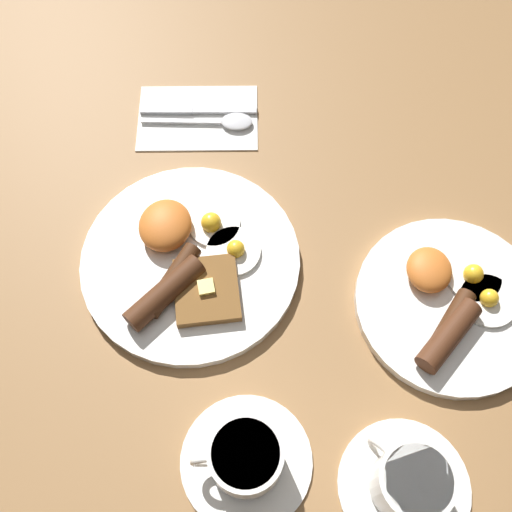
{
  "coord_description": "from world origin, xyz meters",
  "views": [
    {
      "loc": [
        0.34,
        0.11,
        0.72
      ],
      "look_at": [
        -0.0,
        0.09,
        0.03
      ],
      "focal_mm": 42.0,
      "sensor_mm": 36.0,
      "label": 1
    }
  ],
  "objects_px": {
    "teacup_near": "(245,458)",
    "spoon": "(225,121)",
    "teacup_far": "(409,483)",
    "breakfast_plate_near": "(189,260)",
    "knife": "(192,109)",
    "breakfast_plate_far": "(451,303)"
  },
  "relations": [
    {
      "from": "teacup_near",
      "to": "spoon",
      "type": "distance_m",
      "value": 0.49
    },
    {
      "from": "teacup_far",
      "to": "breakfast_plate_near",
      "type": "bearing_deg",
      "value": -133.14
    },
    {
      "from": "spoon",
      "to": "knife",
      "type": "bearing_deg",
      "value": 155.28
    },
    {
      "from": "teacup_far",
      "to": "teacup_near",
      "type": "bearing_deg",
      "value": -93.98
    },
    {
      "from": "knife",
      "to": "spoon",
      "type": "bearing_deg",
      "value": -25.7
    },
    {
      "from": "breakfast_plate_near",
      "to": "knife",
      "type": "relative_size",
      "value": 1.63
    },
    {
      "from": "breakfast_plate_far",
      "to": "teacup_near",
      "type": "height_order",
      "value": "teacup_near"
    },
    {
      "from": "breakfast_plate_far",
      "to": "spoon",
      "type": "xyz_separation_m",
      "value": [
        -0.27,
        -0.32,
        -0.0
      ]
    },
    {
      "from": "teacup_near",
      "to": "teacup_far",
      "type": "bearing_deg",
      "value": 86.02
    },
    {
      "from": "breakfast_plate_near",
      "to": "teacup_far",
      "type": "distance_m",
      "value": 0.38
    },
    {
      "from": "breakfast_plate_far",
      "to": "spoon",
      "type": "relative_size",
      "value": 1.45
    },
    {
      "from": "knife",
      "to": "teacup_near",
      "type": "bearing_deg",
      "value": -80.13
    },
    {
      "from": "breakfast_plate_far",
      "to": "spoon",
      "type": "bearing_deg",
      "value": -130.63
    },
    {
      "from": "teacup_far",
      "to": "breakfast_plate_far",
      "type": "bearing_deg",
      "value": 163.77
    },
    {
      "from": "knife",
      "to": "breakfast_plate_near",
      "type": "bearing_deg",
      "value": -87.68
    },
    {
      "from": "breakfast_plate_far",
      "to": "teacup_near",
      "type": "bearing_deg",
      "value": -49.23
    },
    {
      "from": "teacup_far",
      "to": "knife",
      "type": "xyz_separation_m",
      "value": [
        -0.52,
        -0.3,
        -0.02
      ]
    },
    {
      "from": "teacup_near",
      "to": "teacup_far",
      "type": "height_order",
      "value": "teacup_far"
    },
    {
      "from": "knife",
      "to": "spoon",
      "type": "height_order",
      "value": "spoon"
    },
    {
      "from": "teacup_near",
      "to": "spoon",
      "type": "xyz_separation_m",
      "value": [
        -0.48,
        -0.07,
        -0.02
      ]
    },
    {
      "from": "breakfast_plate_far",
      "to": "teacup_far",
      "type": "bearing_deg",
      "value": -16.23
    },
    {
      "from": "breakfast_plate_far",
      "to": "knife",
      "type": "distance_m",
      "value": 0.47
    }
  ]
}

